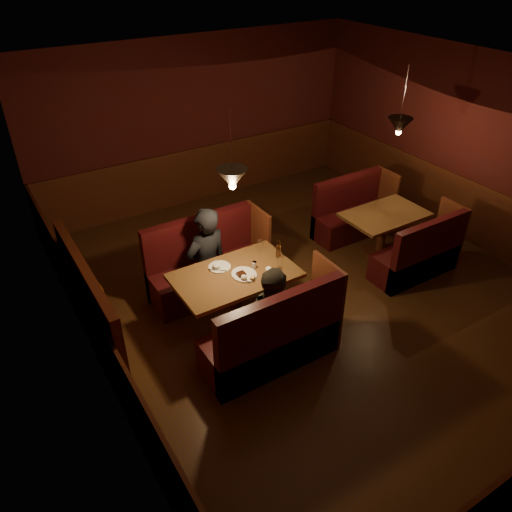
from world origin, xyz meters
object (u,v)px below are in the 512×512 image
main_table (236,285)px  second_bench_far (351,215)px  main_bench_far (207,269)px  diner_a (206,245)px  second_table (384,224)px  main_bench_near (275,341)px  diner_b (277,303)px  second_bench_near (419,257)px

main_table → second_bench_far: (2.79, 1.03, -0.30)m
main_bench_far → diner_a: size_ratio=0.94×
second_table → second_bench_far: size_ratio=0.90×
main_bench_near → diner_b: diner_b is taller
diner_a → diner_b: size_ratio=1.14×
main_bench_far → second_bench_near: bearing=-25.1°
main_table → second_bench_near: (2.79, -0.46, -0.30)m
main_bench_near → diner_a: size_ratio=0.94×
main_bench_far → diner_a: 0.55m
second_table → second_bench_near: 0.77m
main_bench_far → second_table: main_bench_far is taller
second_table → diner_a: diner_a is taller
second_bench_near → diner_b: (-2.66, -0.25, 0.45)m
second_table → main_table: bearing=-174.1°
main_table → main_bench_near: (0.02, -0.85, -0.26)m
main_table → second_bench_near: size_ratio=1.08×
main_bench_far → second_bench_near: (2.77, -1.30, -0.04)m
main_bench_far → diner_b: diner_b is taller
main_table → diner_a: size_ratio=0.85×
second_table → diner_b: (-2.63, -0.99, 0.25)m
main_table → diner_b: (0.13, -0.70, 0.15)m
main_bench_near → second_bench_far: (2.77, 1.88, -0.04)m
second_bench_far → second_bench_near: same height
second_bench_near → diner_a: 3.12m
main_bench_near → second_bench_far: 3.35m
main_bench_far → main_table: bearing=-91.1°
second_bench_far → main_bench_far: bearing=-176.1°
second_bench_far → second_table: bearing=-92.2°
diner_a → main_bench_far: bearing=-124.1°
main_bench_near → second_bench_near: size_ratio=1.19×
second_table → second_bench_far: 0.77m
main_bench_far → second_table: bearing=-11.5°
main_bench_near → second_table: bearing=22.5°
second_bench_near → second_bench_far: bearing=90.0°
main_bench_far → second_bench_near: main_bench_far is taller
second_table → main_bench_near: bearing=-157.5°
main_bench_far → main_bench_near: 1.69m
second_table → diner_a: size_ratio=0.71×
main_bench_far → main_bench_near: size_ratio=1.00×
main_bench_far → second_table: size_ratio=1.32×
second_table → diner_b: 2.82m
main_bench_near → diner_b: size_ratio=1.07×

